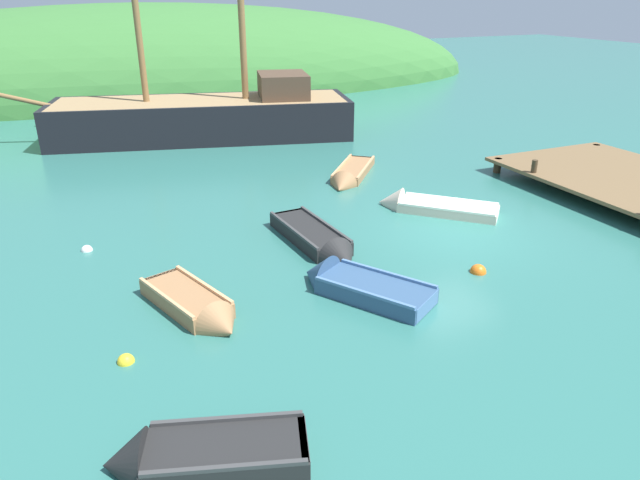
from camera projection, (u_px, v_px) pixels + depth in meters
The scene contains 12 objects.
ground_plane at pixel (456, 232), 16.87m from camera, with size 120.00×120.00×0.00m, color #2D6B60.
shore_hill at pixel (149, 87), 41.57m from camera, with size 52.51×18.43×11.30m, color #387033.
sailing_ship at pixel (207, 124), 27.27m from camera, with size 16.29×7.16×12.39m.
rowboat_outer_left at pixel (319, 243), 15.85m from camera, with size 1.30×3.85×1.03m.
rowboat_outer_right at pixel (426, 208), 18.54m from camera, with size 3.45×3.47×1.10m.
rowboat_center at pixel (195, 458), 8.59m from camera, with size 3.18×1.95×1.04m.
rowboat_portside at pixel (355, 287), 13.51m from camera, with size 2.68×3.35×1.15m.
rowboat_far at pixel (197, 309), 12.61m from camera, with size 1.87×3.17×0.97m.
rowboat_near_dock at pixel (350, 176), 21.62m from camera, with size 3.27×3.62×0.97m.
buoy_yellow at pixel (126, 362), 11.02m from camera, with size 0.33×0.33×0.33m, color yellow.
buoy_white at pixel (87, 251), 15.69m from camera, with size 0.31×0.31×0.31m, color white.
buoy_orange at pixel (478, 272), 14.50m from camera, with size 0.41×0.41×0.41m, color orange.
Camera 1 is at (-9.99, -12.57, 6.51)m, focal length 32.61 mm.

